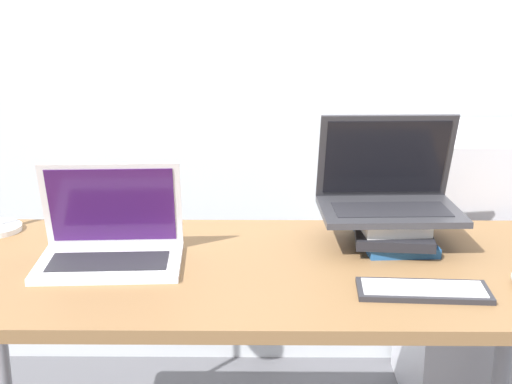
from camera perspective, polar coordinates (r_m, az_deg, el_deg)
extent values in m
cube|color=silver|center=(2.58, -0.21, 14.50)|extent=(8.00, 0.05, 2.70)
cube|color=brown|center=(1.71, -0.58, -6.29)|extent=(1.59, 0.69, 0.03)
cylinder|color=gray|center=(2.27, -19.75, -12.30)|extent=(0.05, 0.05, 0.75)
cylinder|color=gray|center=(2.25, 19.12, -12.49)|extent=(0.05, 0.05, 0.75)
cube|color=silver|center=(1.73, -11.62, -5.57)|extent=(0.35, 0.25, 0.02)
cube|color=#232328|center=(1.71, -11.71, -5.45)|extent=(0.28, 0.14, 0.00)
cube|color=silver|center=(1.77, -11.44, -0.99)|extent=(0.34, 0.09, 0.22)
cube|color=#381451|center=(1.77, -11.46, -1.08)|extent=(0.31, 0.08, 0.20)
cube|color=#235693|center=(1.88, 11.00, -3.67)|extent=(0.19, 0.26, 0.02)
cube|color=black|center=(1.86, 10.80, -3.02)|extent=(0.21, 0.28, 0.02)
cube|color=white|center=(1.86, 10.57, -2.10)|extent=(0.18, 0.24, 0.03)
cube|color=#333338|center=(1.84, 10.64, -1.52)|extent=(0.36, 0.26, 0.02)
cube|color=#232328|center=(1.83, 10.75, -1.38)|extent=(0.29, 0.14, 0.00)
cube|color=#333338|center=(1.89, 10.31, 2.80)|extent=(0.35, 0.10, 0.23)
cube|color=black|center=(1.88, 10.33, 2.73)|extent=(0.32, 0.08, 0.20)
cube|color=#28282D|center=(1.59, 13.23, -7.69)|extent=(0.29, 0.13, 0.01)
cube|color=silver|center=(1.59, 13.24, -7.46)|extent=(0.26, 0.10, 0.00)
cone|color=white|center=(1.90, -19.65, 10.98)|extent=(0.16, 0.19, 0.17)
cube|color=silver|center=(2.55, 17.88, -6.18)|extent=(0.50, 0.52, 0.97)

